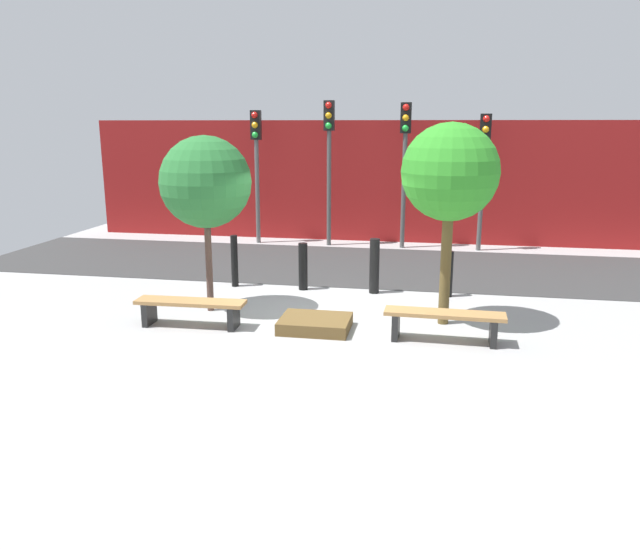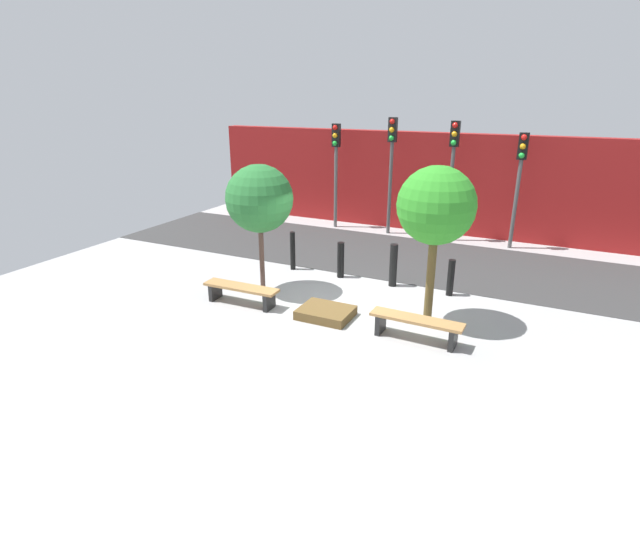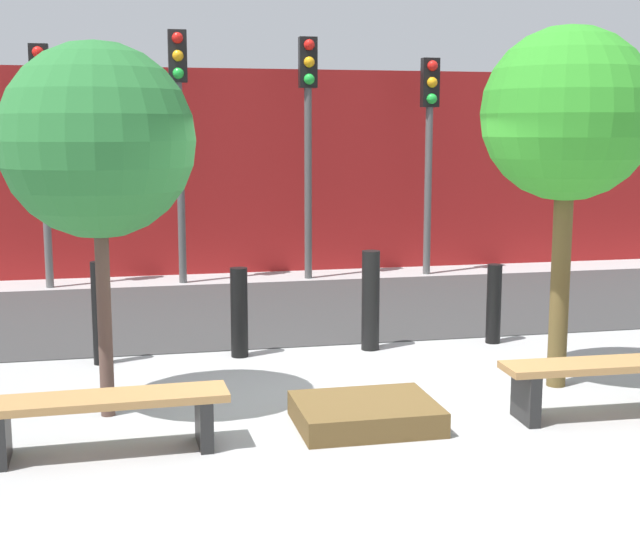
{
  "view_description": "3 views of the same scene",
  "coord_description": "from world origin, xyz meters",
  "px_view_note": "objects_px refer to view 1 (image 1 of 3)",
  "views": [
    {
      "loc": [
        1.84,
        -10.09,
        3.29
      ],
      "look_at": [
        0.08,
        -0.57,
        0.94
      ],
      "focal_mm": 35.0,
      "sensor_mm": 36.0,
      "label": 1
    },
    {
      "loc": [
        4.23,
        -9.55,
        4.63
      ],
      "look_at": [
        -0.16,
        -0.51,
        0.95
      ],
      "focal_mm": 28.0,
      "sensor_mm": 36.0,
      "label": 2
    },
    {
      "loc": [
        -1.86,
        -7.3,
        2.4
      ],
      "look_at": [
        -0.24,
        0.09,
        1.16
      ],
      "focal_mm": 50.0,
      "sensor_mm": 36.0,
      "label": 3
    }
  ],
  "objects_px": {
    "traffic_light_east": "(484,157)",
    "tree_behind_right_bench": "(450,174)",
    "traffic_light_mid_west": "(329,147)",
    "bench_right": "(444,320)",
    "planter_bed": "(315,324)",
    "bollard_center": "(374,266)",
    "bollard_far_left": "(234,261)",
    "traffic_light_west": "(256,152)",
    "traffic_light_mid_east": "(405,149)",
    "tree_behind_left_bench": "(205,183)",
    "bollard_right": "(449,274)",
    "bench_left": "(191,307)",
    "bollard_left": "(303,266)"
  },
  "relations": [
    {
      "from": "traffic_light_east",
      "to": "tree_behind_right_bench",
      "type": "bearing_deg",
      "value": -98.46
    },
    {
      "from": "tree_behind_right_bench",
      "to": "traffic_light_mid_west",
      "type": "xyz_separation_m",
      "value": [
        -3.07,
        6.49,
        0.16
      ]
    },
    {
      "from": "bench_right",
      "to": "planter_bed",
      "type": "xyz_separation_m",
      "value": [
        -2.06,
        0.2,
        -0.24
      ]
    },
    {
      "from": "planter_bed",
      "to": "traffic_light_mid_west",
      "type": "distance_m",
      "value": 7.73
    },
    {
      "from": "bollard_center",
      "to": "bollard_far_left",
      "type": "bearing_deg",
      "value": 180.0
    },
    {
      "from": "traffic_light_west",
      "to": "traffic_light_mid_east",
      "type": "xyz_separation_m",
      "value": [
        4.04,
        0.0,
        0.12
      ]
    },
    {
      "from": "bollard_center",
      "to": "traffic_light_mid_west",
      "type": "relative_size",
      "value": 0.28
    },
    {
      "from": "traffic_light_mid_west",
      "to": "bollard_far_left",
      "type": "bearing_deg",
      "value": -103.58
    },
    {
      "from": "tree_behind_left_bench",
      "to": "traffic_light_west",
      "type": "xyz_separation_m",
      "value": [
        -0.97,
        6.49,
        0.21
      ]
    },
    {
      "from": "bollard_right",
      "to": "tree_behind_right_bench",
      "type": "bearing_deg",
      "value": -93.34
    },
    {
      "from": "bench_left",
      "to": "bench_right",
      "type": "bearing_deg",
      "value": -1.53
    },
    {
      "from": "tree_behind_left_bench",
      "to": "traffic_light_west",
      "type": "height_order",
      "value": "traffic_light_west"
    },
    {
      "from": "bollard_left",
      "to": "traffic_light_west",
      "type": "xyz_separation_m",
      "value": [
        -2.31,
        4.77,
        2.03
      ]
    },
    {
      "from": "bench_right",
      "to": "traffic_light_mid_east",
      "type": "bearing_deg",
      "value": 99.6
    },
    {
      "from": "tree_behind_right_bench",
      "to": "traffic_light_east",
      "type": "relative_size",
      "value": 0.94
    },
    {
      "from": "bench_right",
      "to": "tree_behind_left_bench",
      "type": "distance_m",
      "value": 4.65
    },
    {
      "from": "bollard_far_left",
      "to": "traffic_light_mid_east",
      "type": "bearing_deg",
      "value": 56.4
    },
    {
      "from": "tree_behind_right_bench",
      "to": "bollard_right",
      "type": "bearing_deg",
      "value": 86.66
    },
    {
      "from": "traffic_light_mid_east",
      "to": "bollard_left",
      "type": "bearing_deg",
      "value": -109.92
    },
    {
      "from": "bollard_center",
      "to": "traffic_light_west",
      "type": "relative_size",
      "value": 0.3
    },
    {
      "from": "traffic_light_west",
      "to": "traffic_light_east",
      "type": "bearing_deg",
      "value": -0.0
    },
    {
      "from": "tree_behind_left_bench",
      "to": "bollard_left",
      "type": "relative_size",
      "value": 3.24
    },
    {
      "from": "bollard_far_left",
      "to": "planter_bed",
      "type": "bearing_deg",
      "value": -48.55
    },
    {
      "from": "bollard_far_left",
      "to": "bollard_center",
      "type": "xyz_separation_m",
      "value": [
        2.88,
        0.0,
        0.01
      ]
    },
    {
      "from": "bollard_right",
      "to": "planter_bed",
      "type": "bearing_deg",
      "value": -131.45
    },
    {
      "from": "bollard_left",
      "to": "traffic_light_east",
      "type": "height_order",
      "value": "traffic_light_east"
    },
    {
      "from": "bench_left",
      "to": "planter_bed",
      "type": "distance_m",
      "value": 2.08
    },
    {
      "from": "planter_bed",
      "to": "traffic_light_mid_east",
      "type": "height_order",
      "value": "traffic_light_mid_east"
    },
    {
      "from": "bench_right",
      "to": "traffic_light_east",
      "type": "distance_m",
      "value": 7.77
    },
    {
      "from": "planter_bed",
      "to": "traffic_light_mid_east",
      "type": "relative_size",
      "value": 0.3
    },
    {
      "from": "planter_bed",
      "to": "tree_behind_right_bench",
      "type": "relative_size",
      "value": 0.34
    },
    {
      "from": "tree_behind_right_bench",
      "to": "traffic_light_mid_west",
      "type": "bearing_deg",
      "value": 115.3
    },
    {
      "from": "bench_right",
      "to": "bench_left",
      "type": "bearing_deg",
      "value": -178.47
    },
    {
      "from": "bench_right",
      "to": "traffic_light_mid_west",
      "type": "bearing_deg",
      "value": 114.01
    },
    {
      "from": "bench_left",
      "to": "planter_bed",
      "type": "height_order",
      "value": "bench_left"
    },
    {
      "from": "bench_right",
      "to": "traffic_light_east",
      "type": "xyz_separation_m",
      "value": [
        0.97,
        7.42,
        2.1
      ]
    },
    {
      "from": "tree_behind_left_bench",
      "to": "traffic_light_mid_east",
      "type": "height_order",
      "value": "traffic_light_mid_east"
    },
    {
      "from": "planter_bed",
      "to": "tree_behind_left_bench",
      "type": "distance_m",
      "value": 3.1
    },
    {
      "from": "tree_behind_left_bench",
      "to": "traffic_light_east",
      "type": "distance_m",
      "value": 8.25
    },
    {
      "from": "traffic_light_mid_east",
      "to": "bollard_center",
      "type": "bearing_deg",
      "value": -93.46
    },
    {
      "from": "planter_bed",
      "to": "bollard_far_left",
      "type": "relative_size",
      "value": 1.06
    },
    {
      "from": "bollard_left",
      "to": "bench_right",
      "type": "bearing_deg",
      "value": -43.59
    },
    {
      "from": "bench_left",
      "to": "tree_behind_right_bench",
      "type": "distance_m",
      "value": 4.75
    },
    {
      "from": "tree_behind_right_bench",
      "to": "tree_behind_left_bench",
      "type": "bearing_deg",
      "value": 180.0
    },
    {
      "from": "bench_right",
      "to": "traffic_light_mid_west",
      "type": "distance_m",
      "value": 8.36
    },
    {
      "from": "tree_behind_right_bench",
      "to": "bollard_far_left",
      "type": "height_order",
      "value": "tree_behind_right_bench"
    },
    {
      "from": "bollard_left",
      "to": "bollard_right",
      "type": "relative_size",
      "value": 1.06
    },
    {
      "from": "tree_behind_right_bench",
      "to": "traffic_light_west",
      "type": "bearing_deg",
      "value": 128.08
    },
    {
      "from": "planter_bed",
      "to": "tree_behind_right_bench",
      "type": "height_order",
      "value": "tree_behind_right_bench"
    },
    {
      "from": "bollard_right",
      "to": "traffic_light_east",
      "type": "bearing_deg",
      "value": 79.72
    }
  ]
}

